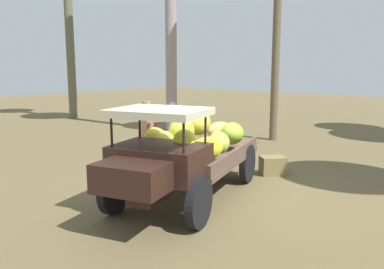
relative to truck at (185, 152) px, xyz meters
name	(u,v)px	position (x,y,z in m)	size (l,w,h in m)	color
ground_plane	(201,190)	(-0.67, -0.17, -0.95)	(60.00, 60.00, 0.00)	brown
truck	(185,152)	(0.00, 0.00, 0.00)	(4.66, 2.82, 1.86)	black
farmer	(147,133)	(-0.81, -1.95, 0.05)	(0.55, 0.51, 1.75)	#423F49
wooden_crate	(273,166)	(-2.75, 0.32, -0.73)	(0.57, 0.42, 0.43)	olive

